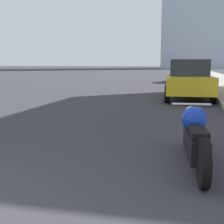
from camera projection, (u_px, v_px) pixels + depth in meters
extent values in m
cube|color=#9E998E|center=(209.00, 75.00, 39.25)|extent=(3.33, 240.00, 0.15)
cylinder|color=black|center=(190.00, 132.00, 5.16)|extent=(0.15, 0.59, 0.58)
cylinder|color=black|center=(204.00, 163.00, 3.54)|extent=(0.15, 0.59, 0.58)
cube|color=black|center=(195.00, 143.00, 4.35)|extent=(0.34, 1.28, 0.31)
sphere|color=#1433AD|center=(194.00, 119.00, 4.55)|extent=(0.37, 0.37, 0.37)
cube|color=black|center=(198.00, 133.00, 4.05)|extent=(0.26, 0.59, 0.10)
sphere|color=silver|center=(190.00, 111.00, 5.14)|extent=(0.16, 0.16, 0.16)
cylinder|color=silver|center=(191.00, 104.00, 5.00)|extent=(0.62, 0.09, 0.04)
cube|color=gold|center=(188.00, 83.00, 12.56)|extent=(1.91, 4.61, 0.63)
cube|color=#23282D|center=(189.00, 68.00, 12.46)|extent=(1.54, 2.24, 0.63)
cylinder|color=black|center=(168.00, 88.00, 14.12)|extent=(0.23, 0.64, 0.64)
cylinder|color=black|center=(205.00, 89.00, 13.83)|extent=(0.23, 0.64, 0.64)
cylinder|color=black|center=(167.00, 94.00, 11.39)|extent=(0.23, 0.64, 0.64)
cylinder|color=black|center=(213.00, 95.00, 11.10)|extent=(0.23, 0.64, 0.64)
cube|color=#1E6B33|center=(186.00, 73.00, 24.58)|extent=(2.03, 4.49, 0.71)
cube|color=#23282D|center=(186.00, 64.00, 24.48)|extent=(1.66, 2.18, 0.64)
cylinder|color=black|center=(176.00, 77.00, 26.17)|extent=(0.23, 0.73, 0.72)
cylinder|color=black|center=(198.00, 77.00, 25.70)|extent=(0.23, 0.73, 0.72)
cylinder|color=black|center=(173.00, 78.00, 23.57)|extent=(0.23, 0.73, 0.72)
cylinder|color=black|center=(197.00, 78.00, 23.10)|extent=(0.23, 0.73, 0.72)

